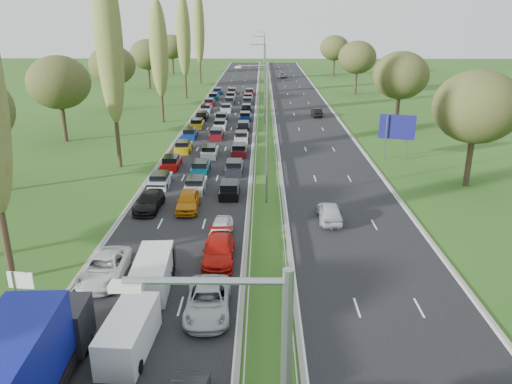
{
  "coord_description": "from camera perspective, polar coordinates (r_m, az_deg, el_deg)",
  "views": [
    {
      "loc": [
        4.11,
        1.51,
        15.46
      ],
      "look_at": [
        3.59,
        41.48,
        1.5
      ],
      "focal_mm": 35.0,
      "sensor_mm": 36.0,
      "label": 1
    }
  ],
  "objects": [
    {
      "name": "ground",
      "position": [
        80.0,
        1.02,
        8.1
      ],
      "size": [
        260.0,
        260.0,
        0.0
      ],
      "primitive_type": "plane",
      "color": "#294C18",
      "rests_on": "ground"
    },
    {
      "name": "near_carriageway",
      "position": [
        82.7,
        -3.72,
        8.44
      ],
      "size": [
        10.5,
        215.0,
        0.04
      ],
      "primitive_type": "cube",
      "color": "black",
      "rests_on": "ground"
    },
    {
      "name": "far_carriageway",
      "position": [
        82.76,
        5.75,
        8.39
      ],
      "size": [
        10.5,
        215.0,
        0.04
      ],
      "primitive_type": "cube",
      "color": "black",
      "rests_on": "ground"
    },
    {
      "name": "central_reservation",
      "position": [
        82.35,
        1.02,
        8.82
      ],
      "size": [
        2.36,
        215.0,
        0.32
      ],
      "color": "gray",
      "rests_on": "ground"
    },
    {
      "name": "lamp_columns",
      "position": [
        77.08,
        1.06,
        12.2
      ],
      "size": [
        0.18,
        140.18,
        12.0
      ],
      "color": "gray",
      "rests_on": "ground"
    },
    {
      "name": "poplar_row",
      "position": [
        68.53,
        -12.94,
        16.22
      ],
      "size": [
        2.8,
        127.8,
        22.44
      ],
      "color": "#2D2116",
      "rests_on": "ground"
    },
    {
      "name": "woodland_left",
      "position": [
        66.91,
        -22.67,
        11.13
      ],
      "size": [
        8.0,
        166.0,
        11.1
      ],
      "color": "#2D2116",
      "rests_on": "ground"
    },
    {
      "name": "woodland_right",
      "position": [
        68.57,
        18.0,
        11.82
      ],
      "size": [
        8.0,
        153.0,
        11.1
      ],
      "color": "#2D2116",
      "rests_on": "ground"
    },
    {
      "name": "traffic_queue_fill",
      "position": [
        77.77,
        -3.97,
        8.07
      ],
      "size": [
        8.91,
        68.96,
        0.8
      ],
      "color": "#B2B7BC",
      "rests_on": "ground"
    },
    {
      "name": "near_car_2",
      "position": [
        32.78,
        -16.9,
        -8.28
      ],
      "size": [
        2.54,
        5.42,
        1.5
      ],
      "primitive_type": "imported",
      "rotation": [
        0.0,
        0.0,
        0.01
      ],
      "color": "silver",
      "rests_on": "near_carriageway"
    },
    {
      "name": "near_car_3",
      "position": [
        43.35,
        -12.12,
        -1.07
      ],
      "size": [
        2.18,
        4.96,
        1.42
      ],
      "primitive_type": "imported",
      "rotation": [
        0.0,
        0.0,
        -0.04
      ],
      "color": "black",
      "rests_on": "near_carriageway"
    },
    {
      "name": "near_car_7",
      "position": [
        30.39,
        -11.98,
        -10.26
      ],
      "size": [
        2.1,
        4.8,
        1.37
      ],
      "primitive_type": "imported",
      "rotation": [
        0.0,
        0.0,
        -0.04
      ],
      "color": "#054451",
      "rests_on": "near_carriageway"
    },
    {
      "name": "near_car_8",
      "position": [
        42.73,
        -7.79,
        -0.98
      ],
      "size": [
        2.01,
        4.72,
        1.59
      ],
      "primitive_type": "imported",
      "rotation": [
        0.0,
        0.0,
        0.03
      ],
      "color": "#BE700C",
      "rests_on": "near_carriageway"
    },
    {
      "name": "near_car_10",
      "position": [
        28.21,
        -5.53,
        -12.28
      ],
      "size": [
        2.63,
        5.35,
        1.46
      ],
      "primitive_type": "imported",
      "rotation": [
        0.0,
        0.0,
        0.04
      ],
      "color": "#A9ACB3",
      "rests_on": "near_carriageway"
    },
    {
      "name": "near_car_11",
      "position": [
        33.68,
        -4.29,
        -6.69
      ],
      "size": [
        2.18,
        5.13,
        1.48
      ],
      "primitive_type": "imported",
      "rotation": [
        0.0,
        0.0,
        0.02
      ],
      "color": "#B5120B",
      "rests_on": "near_carriageway"
    },
    {
      "name": "near_car_12",
      "position": [
        37.26,
        -4.03,
        -4.16
      ],
      "size": [
        1.78,
        3.99,
        1.33
      ],
      "primitive_type": "imported",
      "rotation": [
        0.0,
        0.0,
        -0.05
      ],
      "color": "white",
      "rests_on": "near_carriageway"
    },
    {
      "name": "far_car_0",
      "position": [
        40.46,
        8.42,
        -2.24
      ],
      "size": [
        1.83,
        4.48,
        1.52
      ],
      "primitive_type": "imported",
      "rotation": [
        0.0,
        0.0,
        3.13
      ],
      "color": "#B4BABE",
      "rests_on": "far_carriageway"
    },
    {
      "name": "far_car_1",
      "position": [
        84.38,
        6.95,
        9.03
      ],
      "size": [
        1.67,
        4.19,
        1.36
      ],
      "primitive_type": "imported",
      "rotation": [
        0.0,
        0.0,
        3.2
      ],
      "color": "black",
      "rests_on": "far_carriageway"
    },
    {
      "name": "far_car_2",
      "position": [
        140.63,
        3.04,
        13.22
      ],
      "size": [
        2.76,
        5.37,
        1.45
      ],
      "primitive_type": "imported",
      "rotation": [
        0.0,
        0.0,
        3.07
      ],
      "color": "slate",
      "rests_on": "far_carriageway"
    },
    {
      "name": "blue_lorry",
      "position": [
        23.23,
        -25.38,
        -17.91
      ],
      "size": [
        2.73,
        9.81,
        4.14
      ],
      "rotation": [
        0.0,
        0.0,
        0.05
      ],
      "color": "black",
      "rests_on": "near_carriageway"
    },
    {
      "name": "white_van_front",
      "position": [
        26.01,
        -14.19,
        -15.18
      ],
      "size": [
        1.91,
        4.87,
        1.96
      ],
      "rotation": [
        0.0,
        0.0,
        -0.06
      ],
      "color": "white",
      "rests_on": "near_carriageway"
    },
    {
      "name": "white_van_rear",
      "position": [
        31.05,
        -11.61,
        -8.86
      ],
      "size": [
        1.98,
        5.04,
        2.03
      ],
      "rotation": [
        0.0,
        0.0,
        0.06
      ],
      "color": "silver",
      "rests_on": "near_carriageway"
    },
    {
      "name": "info_sign",
      "position": [
        31.35,
        -25.25,
        -9.47
      ],
      "size": [
        1.5,
        0.27,
        2.1
      ],
      "color": "gray",
      "rests_on": "ground"
    },
    {
      "name": "direction_sign",
      "position": [
        59.2,
        15.82,
        6.94
      ],
      "size": [
        3.87,
        1.21,
        5.2
      ],
      "color": "gray",
      "rests_on": "ground"
    }
  ]
}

